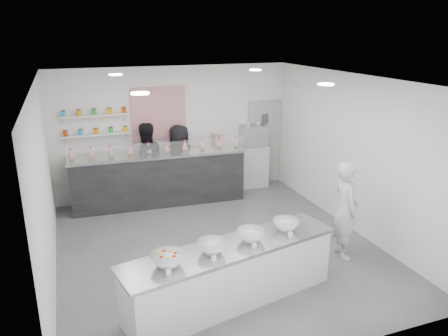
{
  "coord_description": "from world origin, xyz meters",
  "views": [
    {
      "loc": [
        -2.34,
        -6.7,
        3.77
      ],
      "look_at": [
        0.28,
        0.4,
        1.36
      ],
      "focal_mm": 35.0,
      "sensor_mm": 36.0,
      "label": 1
    }
  ],
  "objects_px": {
    "prep_counter": "(232,274)",
    "espresso_ledge": "(239,167)",
    "staff_right": "(180,162)",
    "back_bar": "(159,179)",
    "woman_prep": "(345,210)",
    "staff_left": "(146,163)",
    "espresso_machine": "(253,135)"
  },
  "relations": [
    {
      "from": "prep_counter",
      "to": "espresso_ledge",
      "type": "relative_size",
      "value": 2.24
    },
    {
      "from": "prep_counter",
      "to": "staff_right",
      "type": "height_order",
      "value": "staff_right"
    },
    {
      "from": "back_bar",
      "to": "woman_prep",
      "type": "xyz_separation_m",
      "value": [
        2.46,
        -3.44,
        0.26
      ]
    },
    {
      "from": "prep_counter",
      "to": "espresso_ledge",
      "type": "height_order",
      "value": "espresso_ledge"
    },
    {
      "from": "back_bar",
      "to": "staff_left",
      "type": "xyz_separation_m",
      "value": [
        -0.24,
        0.25,
        0.32
      ]
    },
    {
      "from": "espresso_ledge",
      "to": "staff_left",
      "type": "relative_size",
      "value": 0.79
    },
    {
      "from": "espresso_ledge",
      "to": "woman_prep",
      "type": "relative_size",
      "value": 0.85
    },
    {
      "from": "espresso_machine",
      "to": "staff_right",
      "type": "height_order",
      "value": "staff_right"
    },
    {
      "from": "back_bar",
      "to": "espresso_ledge",
      "type": "xyz_separation_m",
      "value": [
        2.07,
        0.35,
        -0.05
      ]
    },
    {
      "from": "back_bar",
      "to": "woman_prep",
      "type": "height_order",
      "value": "woman_prep"
    },
    {
      "from": "back_bar",
      "to": "staff_left",
      "type": "distance_m",
      "value": 0.47
    },
    {
      "from": "back_bar",
      "to": "espresso_machine",
      "type": "height_order",
      "value": "espresso_machine"
    },
    {
      "from": "back_bar",
      "to": "espresso_ledge",
      "type": "bearing_deg",
      "value": 12.97
    },
    {
      "from": "espresso_ledge",
      "to": "espresso_machine",
      "type": "distance_m",
      "value": 0.85
    },
    {
      "from": "espresso_ledge",
      "to": "back_bar",
      "type": "bearing_deg",
      "value": -170.3
    },
    {
      "from": "espresso_ledge",
      "to": "staff_left",
      "type": "height_order",
      "value": "staff_left"
    },
    {
      "from": "espresso_ledge",
      "to": "staff_right",
      "type": "height_order",
      "value": "staff_right"
    },
    {
      "from": "woman_prep",
      "to": "staff_left",
      "type": "height_order",
      "value": "staff_left"
    },
    {
      "from": "espresso_ledge",
      "to": "woman_prep",
      "type": "height_order",
      "value": "woman_prep"
    },
    {
      "from": "prep_counter",
      "to": "back_bar",
      "type": "distance_m",
      "value": 4.05
    },
    {
      "from": "staff_left",
      "to": "espresso_machine",
      "type": "bearing_deg",
      "value": 175.42
    },
    {
      "from": "back_bar",
      "to": "staff_left",
      "type": "relative_size",
      "value": 2.09
    },
    {
      "from": "staff_right",
      "to": "staff_left",
      "type": "bearing_deg",
      "value": -11.77
    },
    {
      "from": "espresso_ledge",
      "to": "espresso_machine",
      "type": "xyz_separation_m",
      "value": [
        0.36,
        0.0,
        0.77
      ]
    },
    {
      "from": "woman_prep",
      "to": "prep_counter",
      "type": "bearing_deg",
      "value": 115.59
    },
    {
      "from": "espresso_ledge",
      "to": "staff_right",
      "type": "xyz_separation_m",
      "value": [
        -1.52,
        -0.1,
        0.33
      ]
    },
    {
      "from": "back_bar",
      "to": "staff_right",
      "type": "relative_size",
      "value": 2.21
    },
    {
      "from": "prep_counter",
      "to": "espresso_ledge",
      "type": "distance_m",
      "value": 4.79
    },
    {
      "from": "back_bar",
      "to": "espresso_machine",
      "type": "bearing_deg",
      "value": 11.57
    },
    {
      "from": "prep_counter",
      "to": "woman_prep",
      "type": "bearing_deg",
      "value": 2.72
    },
    {
      "from": "espresso_machine",
      "to": "staff_right",
      "type": "relative_size",
      "value": 0.35
    },
    {
      "from": "espresso_machine",
      "to": "staff_left",
      "type": "xyz_separation_m",
      "value": [
        -2.66,
        -0.1,
        -0.4
      ]
    }
  ]
}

